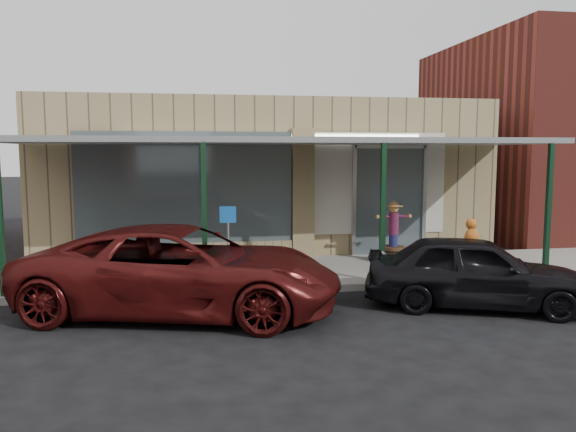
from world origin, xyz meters
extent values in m
plane|color=black|center=(0.00, 0.00, 0.00)|extent=(120.00, 120.00, 0.00)
cube|color=gray|center=(0.00, 3.60, 0.07)|extent=(40.00, 3.20, 0.15)
cube|color=#8B7A55|center=(0.00, 8.20, 2.10)|extent=(12.00, 6.00, 4.20)
cube|color=#4A5559|center=(-2.20, 5.05, 1.90)|extent=(5.20, 0.06, 2.80)
cube|color=#4A5559|center=(3.00, 5.18, 1.50)|extent=(1.80, 0.06, 2.80)
cube|color=#8B7A55|center=(0.70, 5.10, 1.70)|extent=(0.55, 0.30, 3.40)
cube|color=#8B7A55|center=(-2.20, 5.10, 0.35)|extent=(5.20, 0.30, 0.50)
cube|color=#B9B4A3|center=(0.00, 5.17, 2.00)|extent=(9.00, 0.02, 2.60)
cube|color=white|center=(0.00, 5.14, 3.20)|extent=(7.50, 0.03, 0.10)
cube|color=slate|center=(0.00, 3.60, 3.05)|extent=(12.00, 3.00, 0.12)
cube|color=black|center=(-5.50, 2.15, 1.55)|extent=(0.10, 0.10, 2.95)
cube|color=black|center=(-1.80, 2.15, 1.55)|extent=(0.10, 0.10, 2.95)
cube|color=black|center=(1.80, 2.15, 1.55)|extent=(0.10, 0.10, 2.95)
cube|color=black|center=(5.50, 2.15, 1.55)|extent=(0.10, 0.10, 2.95)
cylinder|color=#533821|center=(2.74, 4.08, 0.34)|extent=(0.71, 0.71, 0.39)
cylinder|color=navy|center=(2.74, 4.08, 0.68)|extent=(0.26, 0.26, 0.29)
cylinder|color=maroon|center=(2.74, 4.08, 1.09)|extent=(0.29, 0.29, 0.53)
sphere|color=tan|center=(2.74, 4.08, 1.46)|extent=(0.21, 0.21, 0.21)
cone|color=tan|center=(2.74, 4.08, 1.58)|extent=(0.35, 0.35, 0.13)
cylinder|color=#533821|center=(-3.80, 3.06, 0.35)|extent=(0.77, 0.77, 0.39)
ellipsoid|color=orange|center=(-3.80, 3.06, 0.67)|extent=(0.31, 0.31, 0.26)
cylinder|color=#4C471E|center=(-3.80, 3.06, 0.82)|extent=(0.04, 0.04, 0.06)
cylinder|color=gray|center=(-1.33, 2.40, 0.78)|extent=(0.04, 0.04, 1.25)
cube|color=#1758AD|center=(-1.33, 2.40, 1.57)|extent=(0.33, 0.06, 0.33)
imported|color=black|center=(3.00, 0.52, 0.66)|extent=(4.20, 2.84, 1.33)
ellipsoid|color=#C26C22|center=(3.36, 1.39, 1.14)|extent=(0.29, 0.24, 0.37)
sphere|color=#C26C22|center=(3.36, 1.42, 1.40)|extent=(0.21, 0.21, 0.21)
cylinder|color=#187027|center=(3.36, 1.39, 1.29)|extent=(0.14, 0.14, 0.02)
imported|color=#4A0F0E|center=(-2.20, 1.02, 0.77)|extent=(5.97, 3.85, 1.53)
camera|label=1|loc=(-1.94, -8.74, 2.80)|focal=35.00mm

